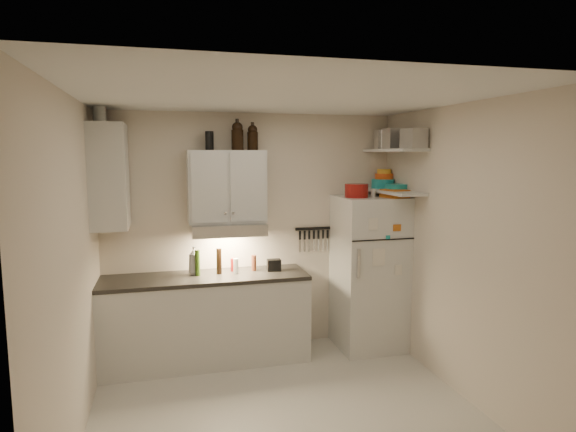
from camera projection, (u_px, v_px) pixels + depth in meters
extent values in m
cube|color=beige|center=(286.00, 414.00, 4.04)|extent=(3.20, 3.00, 0.02)
cube|color=white|center=(286.00, 95.00, 3.71)|extent=(3.20, 3.00, 0.02)
cube|color=beige|center=(252.00, 232.00, 5.32)|extent=(3.20, 0.02, 2.60)
cube|color=beige|center=(71.00, 274.00, 3.47)|extent=(0.02, 3.00, 2.60)
cube|color=beige|center=(461.00, 251.00, 4.28)|extent=(0.02, 3.00, 2.60)
cube|color=silver|center=(206.00, 321.00, 5.00)|extent=(2.10, 0.60, 0.88)
cube|color=#282622|center=(205.00, 278.00, 4.94)|extent=(2.10, 0.62, 0.04)
cube|color=silver|center=(227.00, 186.00, 5.01)|extent=(0.80, 0.33, 0.75)
cube|color=silver|center=(109.00, 176.00, 4.58)|extent=(0.33, 0.55, 1.00)
cube|color=silver|center=(228.00, 229.00, 5.01)|extent=(0.76, 0.46, 0.12)
cube|color=silver|center=(369.00, 273.00, 5.36)|extent=(0.70, 0.68, 1.70)
cube|color=silver|center=(394.00, 150.00, 5.11)|extent=(0.30, 0.95, 0.03)
cube|color=silver|center=(393.00, 192.00, 5.16)|extent=(0.30, 0.95, 0.03)
cube|color=black|center=(313.00, 228.00, 5.47)|extent=(0.42, 0.02, 0.03)
cylinder|color=maroon|center=(357.00, 191.00, 5.14)|extent=(0.32, 0.32, 0.15)
cube|color=#C06018|center=(395.00, 194.00, 5.11)|extent=(0.26, 0.30, 0.09)
cylinder|color=silver|center=(373.00, 193.00, 5.19)|extent=(0.07, 0.07, 0.09)
cylinder|color=silver|center=(387.00, 140.00, 5.41)|extent=(0.34, 0.34, 0.21)
cube|color=#AAAAAD|center=(395.00, 139.00, 5.03)|extent=(0.21, 0.19, 0.21)
cube|color=#AAAAAD|center=(414.00, 138.00, 4.72)|extent=(0.23, 0.23, 0.19)
cylinder|color=teal|center=(383.00, 184.00, 5.47)|extent=(0.26, 0.26, 0.10)
cylinder|color=#EE5016|center=(384.00, 176.00, 5.51)|extent=(0.21, 0.21, 0.06)
cylinder|color=gold|center=(384.00, 171.00, 5.50)|extent=(0.16, 0.16, 0.05)
cylinder|color=teal|center=(396.00, 187.00, 5.24)|extent=(0.30, 0.30, 0.06)
cylinder|color=black|center=(209.00, 141.00, 4.90)|extent=(0.07, 0.07, 0.19)
cylinder|color=black|center=(210.00, 141.00, 4.98)|extent=(0.07, 0.07, 0.20)
cylinder|color=silver|center=(100.00, 114.00, 4.47)|extent=(0.15, 0.15, 0.16)
imported|color=silver|center=(194.00, 259.00, 4.98)|extent=(0.17, 0.17, 0.33)
cylinder|color=brown|center=(254.00, 263.00, 5.14)|extent=(0.07, 0.07, 0.17)
cylinder|color=#355916|center=(198.00, 263.00, 4.92)|extent=(0.07, 0.07, 0.27)
cylinder|color=black|center=(219.00, 261.00, 5.00)|extent=(0.07, 0.07, 0.27)
cylinder|color=silver|center=(236.00, 266.00, 5.02)|extent=(0.07, 0.07, 0.16)
cylinder|color=maroon|center=(234.00, 265.00, 5.13)|extent=(0.08, 0.08, 0.14)
cube|color=black|center=(274.00, 265.00, 5.14)|extent=(0.15, 0.11, 0.12)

